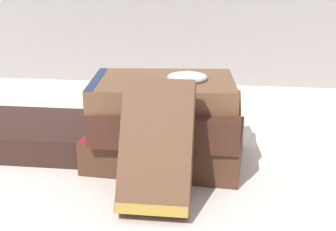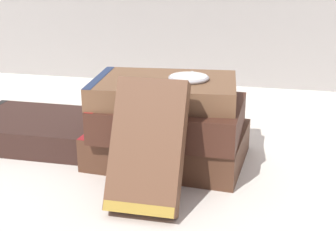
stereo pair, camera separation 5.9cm
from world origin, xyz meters
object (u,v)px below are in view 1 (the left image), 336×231
at_px(book_flat_top, 159,90).
at_px(reading_glasses, 151,130).
at_px(book_side_left, 26,134).
at_px(pocket_watch, 187,77).
at_px(book_flat_bottom, 163,144).
at_px(book_flat_middle, 166,117).
at_px(book_leaning_front, 159,151).

relative_size(book_flat_top, reading_glasses, 1.91).
height_order(book_side_left, pocket_watch, pocket_watch).
bearing_deg(reading_glasses, book_flat_top, -70.60).
xyz_separation_m(book_flat_bottom, pocket_watch, (0.03, -0.00, 0.10)).
bearing_deg(book_flat_middle, book_leaning_front, -85.72).
xyz_separation_m(book_flat_top, book_side_left, (-0.22, 0.03, -0.09)).
distance_m(book_flat_bottom, book_flat_top, 0.08).
distance_m(book_flat_middle, pocket_watch, 0.06).
height_order(book_leaning_front, reading_glasses, book_leaning_front).
bearing_deg(reading_glasses, book_flat_bottom, -67.59).
relative_size(book_side_left, reading_glasses, 1.98).
height_order(book_flat_bottom, reading_glasses, book_flat_bottom).
xyz_separation_m(book_leaning_front, pocket_watch, (0.02, 0.13, 0.06)).
height_order(book_leaning_front, pocket_watch, book_leaning_front).
bearing_deg(book_leaning_front, book_flat_top, 98.08).
relative_size(book_flat_middle, book_flat_top, 0.95).
bearing_deg(book_flat_bottom, book_leaning_front, -80.51).
distance_m(book_flat_bottom, book_flat_middle, 0.05).
height_order(book_flat_bottom, pocket_watch, pocket_watch).
bearing_deg(book_flat_top, book_flat_middle, -30.79).
xyz_separation_m(book_flat_bottom, reading_glasses, (-0.04, 0.12, -0.02)).
bearing_deg(book_flat_bottom, pocket_watch, -0.29).
distance_m(book_flat_top, pocket_watch, 0.04).
xyz_separation_m(book_flat_top, pocket_watch, (0.04, 0.00, 0.02)).
height_order(book_flat_top, pocket_watch, pocket_watch).
xyz_separation_m(book_flat_top, reading_glasses, (-0.03, 0.12, -0.11)).
distance_m(pocket_watch, reading_glasses, 0.19).
relative_size(book_flat_bottom, book_leaning_front, 1.50).
relative_size(book_flat_bottom, pocket_watch, 3.80).
bearing_deg(book_flat_top, book_leaning_front, -87.52).
bearing_deg(book_side_left, book_leaning_front, -34.21).
distance_m(book_flat_bottom, book_side_left, 0.22).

